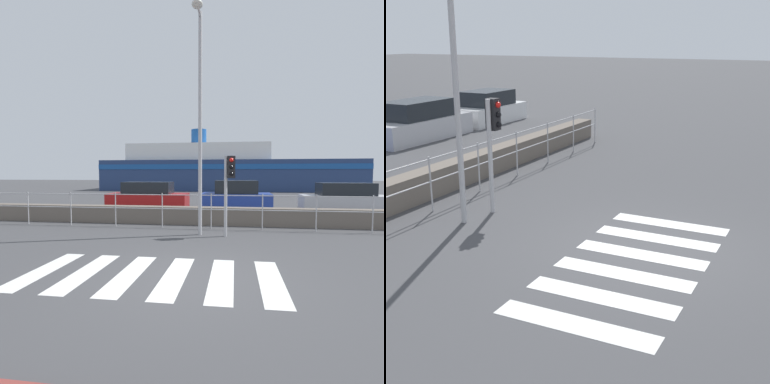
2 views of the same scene
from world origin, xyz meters
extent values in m
plane|color=#424244|center=(0.00, 0.00, 0.00)|extent=(160.00, 160.00, 0.00)
cube|color=silver|center=(-3.00, 0.00, 0.00)|extent=(0.45, 2.40, 0.01)
cube|color=silver|center=(-2.10, 0.00, 0.00)|extent=(0.45, 2.40, 0.01)
cube|color=silver|center=(-1.20, 0.00, 0.00)|extent=(0.45, 2.40, 0.01)
cube|color=silver|center=(-0.30, 0.00, 0.00)|extent=(0.45, 2.40, 0.01)
cube|color=silver|center=(0.60, 0.00, 0.00)|extent=(0.45, 2.40, 0.01)
cube|color=silver|center=(1.50, 0.00, 0.00)|extent=(0.45, 2.40, 0.01)
cube|color=#6B6056|center=(0.00, 5.91, 0.34)|extent=(19.83, 0.55, 0.68)
cylinder|color=#B2B2B5|center=(0.00, 5.04, 1.20)|extent=(17.84, 0.03, 0.03)
cylinder|color=#B2B2B5|center=(0.00, 5.04, 0.69)|extent=(17.84, 0.03, 0.03)
cylinder|color=#B2B2B5|center=(0.00, 5.04, 0.63)|extent=(0.04, 0.04, 1.26)
cylinder|color=#B2B2B5|center=(1.78, 5.04, 0.63)|extent=(0.04, 0.04, 1.26)
cylinder|color=#B2B2B5|center=(3.57, 5.04, 0.63)|extent=(0.04, 0.04, 1.26)
cylinder|color=#B2B2B5|center=(5.35, 5.04, 0.63)|extent=(0.04, 0.04, 1.26)
cylinder|color=#B2B2B5|center=(7.14, 5.04, 0.63)|extent=(0.04, 0.04, 1.26)
cylinder|color=#B2B2B5|center=(8.92, 5.04, 0.63)|extent=(0.04, 0.04, 1.26)
cylinder|color=#B2B2B5|center=(0.55, 3.80, 1.25)|extent=(0.10, 0.10, 2.51)
cube|color=black|center=(0.72, 3.80, 2.17)|extent=(0.24, 0.24, 0.68)
sphere|color=red|center=(0.72, 3.66, 2.38)|extent=(0.13, 0.13, 0.13)
sphere|color=black|center=(0.72, 3.66, 2.17)|extent=(0.13, 0.13, 0.13)
sphere|color=black|center=(0.72, 3.66, 1.96)|extent=(0.13, 0.13, 0.13)
cylinder|color=#B2B2B5|center=(-0.27, 3.96, 3.48)|extent=(0.12, 0.12, 6.95)
cube|color=#BCBCC1|center=(6.61, 11.31, 0.41)|extent=(4.44, 1.72, 0.81)
cube|color=#1E2328|center=(6.61, 11.31, 1.14)|extent=(2.67, 1.51, 0.66)
cube|color=silver|center=(11.11, 11.31, 0.39)|extent=(3.85, 1.78, 0.79)
cube|color=#1E2328|center=(11.11, 11.31, 1.11)|extent=(2.31, 1.57, 0.64)
camera|label=1|loc=(0.83, -5.52, 1.97)|focal=28.00mm
camera|label=2|loc=(-8.83, -2.86, 3.81)|focal=50.00mm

